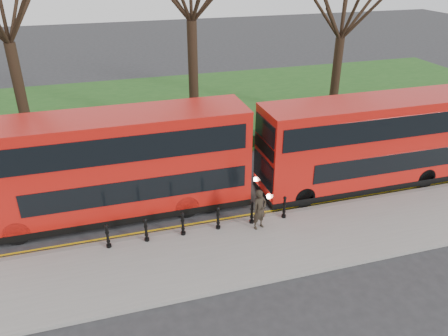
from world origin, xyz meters
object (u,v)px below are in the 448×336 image
object	(u,v)px
bus_lead	(114,167)
bollard_row	(201,221)
pedestrian	(260,209)
bus_rear	(370,143)

from	to	relation	value
bus_lead	bollard_row	bearing A→B (deg)	-40.66
bus_lead	pedestrian	size ratio (longest dim) A/B	6.52
bollard_row	bus_rear	world-z (taller)	bus_rear
pedestrian	bus_lead	bearing A→B (deg)	131.53
bollard_row	bus_lead	xyz separation A→B (m)	(-3.12, 2.68, 1.69)
bollard_row	pedestrian	distance (m)	2.50
bollard_row	bus_rear	xyz separation A→B (m)	(9.03, 1.92, 1.58)
bus_lead	pedestrian	xyz separation A→B (m)	(5.55, -3.11, -1.30)
pedestrian	bollard_row	bearing A→B (deg)	150.86
bollard_row	bus_lead	bearing A→B (deg)	139.34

